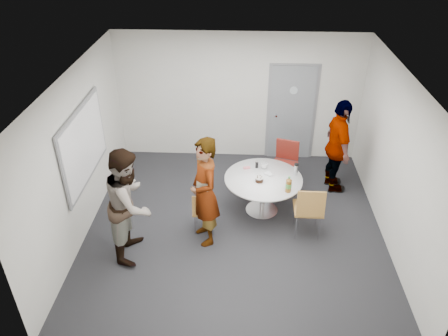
# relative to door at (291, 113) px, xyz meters

# --- Properties ---
(floor) EXTENTS (5.00, 5.00, 0.00)m
(floor) POSITION_rel_door_xyz_m (-1.10, -2.48, -1.03)
(floor) COLOR black
(floor) RESTS_ON ground
(ceiling) EXTENTS (5.00, 5.00, 0.00)m
(ceiling) POSITION_rel_door_xyz_m (-1.10, -2.48, 1.67)
(ceiling) COLOR silver
(ceiling) RESTS_ON wall_back
(wall_back) EXTENTS (5.00, 0.00, 5.00)m
(wall_back) POSITION_rel_door_xyz_m (-1.10, 0.02, 0.32)
(wall_back) COLOR silver
(wall_back) RESTS_ON floor
(wall_left) EXTENTS (0.00, 5.00, 5.00)m
(wall_left) POSITION_rel_door_xyz_m (-3.60, -2.48, 0.32)
(wall_left) COLOR silver
(wall_left) RESTS_ON floor
(wall_right) EXTENTS (0.00, 5.00, 5.00)m
(wall_right) POSITION_rel_door_xyz_m (1.40, -2.48, 0.32)
(wall_right) COLOR silver
(wall_right) RESTS_ON floor
(wall_front) EXTENTS (5.00, 0.00, 5.00)m
(wall_front) POSITION_rel_door_xyz_m (-1.10, -4.98, 0.32)
(wall_front) COLOR silver
(wall_front) RESTS_ON floor
(door) EXTENTS (1.02, 0.17, 2.12)m
(door) POSITION_rel_door_xyz_m (0.00, 0.00, 0.00)
(door) COLOR gray
(door) RESTS_ON wall_back
(whiteboard) EXTENTS (0.04, 1.90, 1.25)m
(whiteboard) POSITION_rel_door_xyz_m (-3.56, -2.28, 0.42)
(whiteboard) COLOR gray
(whiteboard) RESTS_ON wall_left
(table) EXTENTS (1.36, 1.36, 1.00)m
(table) POSITION_rel_door_xyz_m (-0.60, -2.00, -0.42)
(table) COLOR white
(table) RESTS_ON floor
(chair_near_left) EXTENTS (0.38, 0.41, 0.79)m
(chair_near_left) POSITION_rel_door_xyz_m (-1.61, -2.63, -0.55)
(chair_near_left) COLOR brown
(chair_near_left) RESTS_ON floor
(chair_near_right) EXTENTS (0.47, 0.51, 0.98)m
(chair_near_right) POSITION_rel_door_xyz_m (0.10, -2.66, -0.43)
(chair_near_right) COLOR brown
(chair_near_right) RESTS_ON floor
(chair_far) EXTENTS (0.57, 0.61, 0.96)m
(chair_far) POSITION_rel_door_xyz_m (-0.17, -1.15, -0.44)
(chair_far) COLOR maroon
(chair_far) RESTS_ON floor
(person_main) EXTENTS (0.69, 0.80, 1.87)m
(person_main) POSITION_rel_door_xyz_m (-1.57, -2.80, -0.09)
(person_main) COLOR #A5C6EA
(person_main) RESTS_ON floor
(person_left) EXTENTS (0.72, 0.92, 1.86)m
(person_left) POSITION_rel_door_xyz_m (-2.68, -3.13, -0.10)
(person_left) COLOR white
(person_left) RESTS_ON floor
(person_right) EXTENTS (0.57, 1.12, 1.84)m
(person_right) POSITION_rel_door_xyz_m (0.77, -1.21, -0.11)
(person_right) COLOR black
(person_right) RESTS_ON floor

